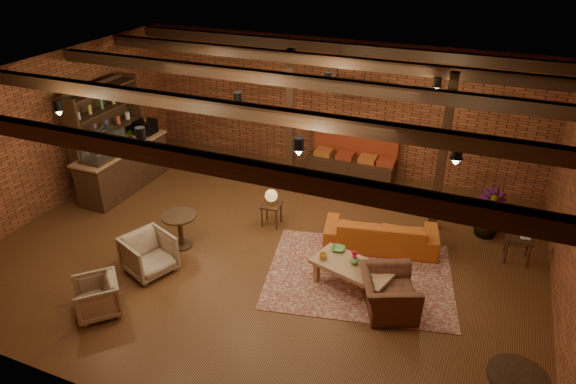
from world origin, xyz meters
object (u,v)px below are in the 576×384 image
at_px(armchair_a, 149,253).
at_px(armchair_b, 97,295).
at_px(armchair_right, 389,287).
at_px(coffee_table, 352,267).
at_px(sofa, 381,233).
at_px(round_table_left, 180,225).
at_px(side_table_book, 520,238).
at_px(side_table_lamp, 271,198).
at_px(plant_tall, 498,168).

height_order(armchair_a, armchair_b, armchair_a).
bearing_deg(armchair_right, coffee_table, 42.59).
distance_m(sofa, coffee_table, 1.42).
relative_size(coffee_table, round_table_left, 2.17).
bearing_deg(armchair_a, sofa, -34.93).
relative_size(armchair_a, side_table_book, 1.45).
distance_m(side_table_lamp, side_table_book, 4.71).
distance_m(round_table_left, side_table_book, 6.27).
height_order(sofa, side_table_book, sofa).
bearing_deg(armchair_a, round_table_left, 17.64).
bearing_deg(side_table_lamp, plant_tall, 17.31).
distance_m(armchair_a, plant_tall, 6.60).
distance_m(coffee_table, round_table_left, 3.37).
relative_size(armchair_b, side_table_book, 1.24).
relative_size(sofa, side_table_lamp, 2.63).
bearing_deg(armchair_right, side_table_lamp, 36.15).
relative_size(coffee_table, armchair_b, 2.18).
bearing_deg(plant_tall, sofa, -146.59).
bearing_deg(coffee_table, side_table_lamp, 147.22).
bearing_deg(plant_tall, side_table_book, -50.00).
bearing_deg(side_table_book, armchair_b, -146.16).
xyz_separation_m(side_table_lamp, armchair_a, (-1.35, -2.29, -0.22)).
height_order(sofa, armchair_right, armchair_right).
xyz_separation_m(sofa, coffee_table, (-0.17, -1.41, 0.10)).
xyz_separation_m(armchair_a, plant_tall, (5.45, 3.56, 1.08)).
bearing_deg(armchair_right, armchair_a, 75.51).
xyz_separation_m(round_table_left, side_table_book, (5.95, 1.98, 0.02)).
bearing_deg(armchair_b, armchair_a, 129.96).
relative_size(coffee_table, side_table_book, 2.72).
relative_size(side_table_book, plant_tall, 0.19).
relative_size(coffee_table, armchair_right, 1.50).
bearing_deg(armchair_b, side_table_book, 78.56).
xyz_separation_m(side_table_book, plant_tall, (-0.58, 0.69, 0.99)).
relative_size(sofa, coffee_table, 1.42).
xyz_separation_m(side_table_lamp, round_table_left, (-1.28, -1.39, -0.15)).
bearing_deg(sofa, side_table_lamp, -10.33).
bearing_deg(armchair_a, side_table_lamp, -8.51).
height_order(side_table_lamp, plant_tall, plant_tall).
bearing_deg(round_table_left, sofa, 22.29).
distance_m(armchair_b, side_table_book, 7.37).
height_order(coffee_table, armchair_right, armchair_right).
bearing_deg(sofa, plant_tall, -158.50).
bearing_deg(round_table_left, coffee_table, 0.69).
relative_size(armchair_a, armchair_b, 1.16).
distance_m(sofa, plant_tall, 2.50).
bearing_deg(side_table_book, armchair_a, -154.46).
relative_size(side_table_lamp, round_table_left, 1.17).
height_order(coffee_table, round_table_left, coffee_table).
bearing_deg(armchair_a, armchair_b, -162.79).
height_order(armchair_right, side_table_book, armchair_right).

